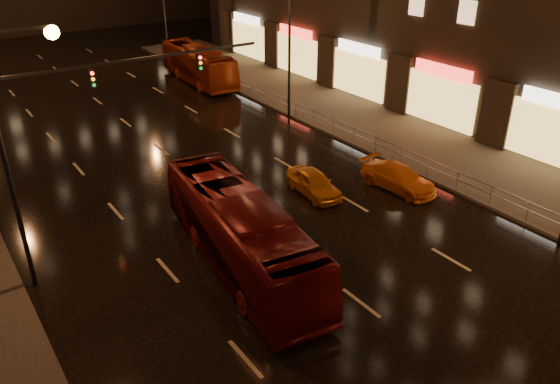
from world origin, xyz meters
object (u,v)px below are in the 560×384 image
at_px(bus_red, 240,232).
at_px(taxi_near, 314,183).
at_px(bus_curb, 198,64).
at_px(taxi_far, 398,178).

distance_m(bus_red, taxi_near, 7.20).
xyz_separation_m(bus_curb, taxi_near, (-5.00, -22.40, -0.88)).
bearing_deg(taxi_far, bus_red, -177.88).
distance_m(bus_red, taxi_far, 10.44).
xyz_separation_m(bus_red, bus_curb, (11.32, 25.73, -0.04)).
bearing_deg(bus_curb, taxi_far, -88.15).
bearing_deg(taxi_far, taxi_near, 148.22).
xyz_separation_m(bus_red, taxi_near, (6.32, 3.33, -0.92)).
height_order(bus_red, bus_curb, bus_red).
height_order(bus_curb, taxi_far, bus_curb).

